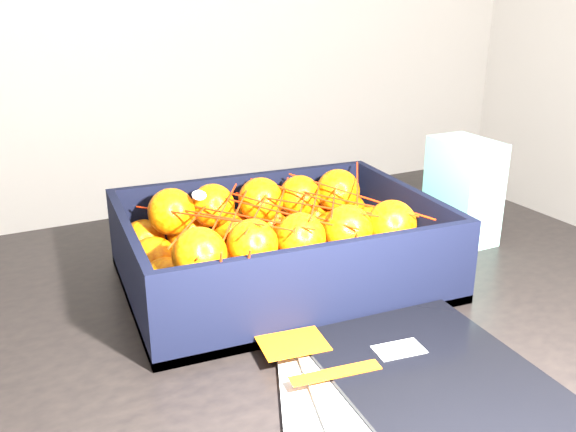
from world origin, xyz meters
name	(u,v)px	position (x,y,z in m)	size (l,w,h in m)	color
table	(266,355)	(-0.24, -0.24, 0.65)	(1.26, 0.90, 0.75)	black
magazine_stack	(412,390)	(-0.18, -0.52, 0.76)	(0.32, 0.33, 0.02)	beige
produce_crate	(280,259)	(-0.20, -0.21, 0.79)	(0.43, 0.32, 0.12)	brown
clementine_heap	(280,242)	(-0.20, -0.21, 0.81)	(0.41, 0.30, 0.12)	#DC5F04
mesh_net	(278,209)	(-0.21, -0.22, 0.86)	(0.36, 0.28, 0.09)	red
retail_carton	(463,191)	(0.14, -0.17, 0.83)	(0.08, 0.11, 0.17)	white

